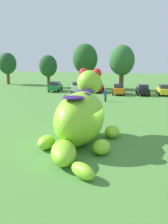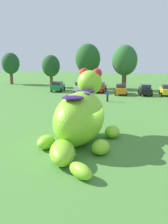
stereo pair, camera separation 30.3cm
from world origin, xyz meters
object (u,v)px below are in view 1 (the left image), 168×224
Objects in this scene: car_white at (78,87)px; spectator_near_inflatable at (65,102)px; car_green at (55,86)px; car_yellow at (164,90)px; giant_inflatable_creature at (81,117)px; spectator_mid_field at (105,95)px; car_black at (143,90)px; car_orange at (118,89)px; car_red at (97,87)px.

spectator_near_inflatable is at bearing -79.58° from car_white.
spectator_near_inflatable is at bearing -64.74° from car_green.
car_white is 2.48× the size of spectator_near_inflatable.
car_white is 0.99× the size of car_yellow.
giant_inflatable_creature reaches higher than spectator_mid_field.
car_white and car_black have the same top height.
car_orange and car_yellow have the same top height.
giant_inflatable_creature is 26.39m from car_yellow.
car_green and car_yellow have the same top height.
spectator_near_inflatable is (-8.35, -13.71, -0.01)m from car_black.
spectator_near_inflatable is (-11.62, -14.34, -0.01)m from car_yellow.
car_green is 2.50× the size of spectator_mid_field.
car_white is at bearing 100.42° from spectator_near_inflatable.
car_yellow is (3.27, 0.63, 0.00)m from car_black.
spectator_mid_field is (3.05, -8.84, -0.01)m from car_red.
car_green is at bearing -170.56° from car_white.
car_green is at bearing -174.84° from car_red.
car_black is (3.33, 24.91, -1.01)m from giant_inflatable_creature.
car_orange is (11.24, -0.87, 0.00)m from car_green.
car_orange is 2.52× the size of spectator_mid_field.
spectator_mid_field is at bearing -121.36° from car_black.
car_white is 14.37m from car_yellow.
spectator_near_inflatable is (-4.51, -13.39, -0.01)m from car_orange.
car_black is (11.09, -1.21, 0.00)m from car_white.
car_green reaches higher than spectator_mid_field.
giant_inflatable_creature is at bearing -104.49° from car_yellow.
giant_inflatable_creature is 24.62m from car_orange.
car_green and car_white have the same top height.
car_black is 8.93m from spectator_mid_field.
spectator_near_inflatable is (-5.02, 11.20, -1.02)m from giant_inflatable_creature.
car_green is 7.41m from car_red.
car_green is 1.00× the size of car_yellow.
giant_inflatable_creature is 2.28× the size of car_black.
car_black is 1.01× the size of car_yellow.
car_red is at bearing 5.16° from car_green.
giant_inflatable_creature is 26.51m from car_red.
spectator_mid_field is at bearing -96.33° from car_orange.
giant_inflatable_creature is 2.31× the size of car_yellow.
car_yellow is at bearing 10.86° from car_black.
spectator_near_inflatable is (2.74, -14.92, -0.01)m from car_white.
car_black reaches higher than spectator_mid_field.
car_orange is 1.01× the size of car_yellow.
car_red is 4.15m from car_orange.
car_black is (15.08, -0.55, 0.00)m from car_green.
car_green is 4.04m from car_white.
giant_inflatable_creature reaches higher than car_yellow.
car_red is 7.79m from car_black.
car_white is (-7.76, 26.12, -1.01)m from giant_inflatable_creature.
car_black is (3.84, 0.32, 0.00)m from car_orange.
giant_inflatable_creature is 2.32× the size of car_white.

